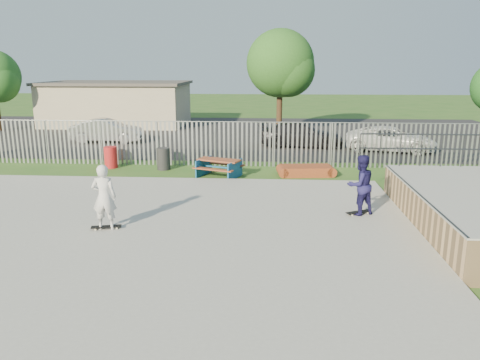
# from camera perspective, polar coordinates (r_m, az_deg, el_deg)

# --- Properties ---
(ground) EXTENTS (120.00, 120.00, 0.00)m
(ground) POSITION_cam_1_polar(r_m,az_deg,el_deg) (12.97, -12.17, -6.69)
(ground) COLOR #2C581E
(ground) RESTS_ON ground
(concrete_slab) EXTENTS (15.00, 12.00, 0.15)m
(concrete_slab) POSITION_cam_1_polar(r_m,az_deg,el_deg) (12.94, -12.19, -6.38)
(concrete_slab) COLOR #969691
(concrete_slab) RESTS_ON ground
(fence) EXTENTS (26.04, 16.02, 2.00)m
(fence) POSITION_cam_1_polar(r_m,az_deg,el_deg) (16.79, -4.84, 1.89)
(fence) COLOR gray
(fence) RESTS_ON ground
(picnic_table) EXTENTS (2.11, 1.93, 0.73)m
(picnic_table) POSITION_cam_1_polar(r_m,az_deg,el_deg) (19.12, -2.56, 1.50)
(picnic_table) COLOR brown
(picnic_table) RESTS_ON ground
(funbox) EXTENTS (2.08, 1.20, 0.40)m
(funbox) POSITION_cam_1_polar(r_m,az_deg,el_deg) (19.55, 8.04, 1.13)
(funbox) COLOR brown
(funbox) RESTS_ON ground
(trash_bin_red) EXTENTS (0.57, 0.57, 0.94)m
(trash_bin_red) POSITION_cam_1_polar(r_m,az_deg,el_deg) (21.52, -15.48, 2.69)
(trash_bin_red) COLOR #A91A1B
(trash_bin_red) RESTS_ON ground
(trash_bin_grey) EXTENTS (0.57, 0.57, 0.95)m
(trash_bin_grey) POSITION_cam_1_polar(r_m,az_deg,el_deg) (20.67, -9.31, 2.58)
(trash_bin_grey) COLOR black
(trash_bin_grey) RESTS_ON ground
(parking_lot) EXTENTS (40.00, 18.00, 0.02)m
(parking_lot) POSITION_cam_1_polar(r_m,az_deg,el_deg) (31.17, -2.72, 5.71)
(parking_lot) COLOR black
(parking_lot) RESTS_ON ground
(car_silver) EXTENTS (4.18, 1.60, 1.36)m
(car_silver) POSITION_cam_1_polar(r_m,az_deg,el_deg) (28.50, -15.93, 5.80)
(car_silver) COLOR #B1B0B5
(car_silver) RESTS_ON parking_lot
(car_dark) EXTENTS (4.75, 2.26, 1.34)m
(car_dark) POSITION_cam_1_polar(r_m,az_deg,el_deg) (26.14, 7.49, 5.49)
(car_dark) COLOR black
(car_dark) RESTS_ON parking_lot
(car_white) EXTENTS (4.96, 3.11, 1.28)m
(car_white) POSITION_cam_1_polar(r_m,az_deg,el_deg) (25.88, 17.91, 4.78)
(car_white) COLOR white
(car_white) RESTS_ON parking_lot
(building) EXTENTS (10.40, 6.40, 3.20)m
(building) POSITION_cam_1_polar(r_m,az_deg,el_deg) (36.61, -14.72, 9.03)
(building) COLOR #B7AA8D
(building) RESTS_ON ground
(tree_mid) EXTENTS (4.34, 4.34, 6.69)m
(tree_mid) POSITION_cam_1_polar(r_m,az_deg,el_deg) (30.97, 4.93, 13.97)
(tree_mid) COLOR #442D1B
(tree_mid) RESTS_ON ground
(skateboard_a) EXTENTS (0.80, 0.54, 0.08)m
(skateboard_a) POSITION_cam_1_polar(r_m,az_deg,el_deg) (14.41, 14.24, -3.90)
(skateboard_a) COLOR black
(skateboard_a) RESTS_ON concrete_slab
(skateboard_b) EXTENTS (0.82, 0.38, 0.08)m
(skateboard_b) POSITION_cam_1_polar(r_m,az_deg,el_deg) (13.26, -15.98, -5.58)
(skateboard_b) COLOR black
(skateboard_b) RESTS_ON concrete_slab
(skater_navy) EXTENTS (1.08, 1.00, 1.79)m
(skater_navy) POSITION_cam_1_polar(r_m,az_deg,el_deg) (14.18, 14.44, -0.59)
(skater_navy) COLOR #191646
(skater_navy) RESTS_ON concrete_slab
(skater_white) EXTENTS (0.68, 0.47, 1.79)m
(skater_white) POSITION_cam_1_polar(r_m,az_deg,el_deg) (13.01, -16.24, -2.01)
(skater_white) COLOR silver
(skater_white) RESTS_ON concrete_slab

